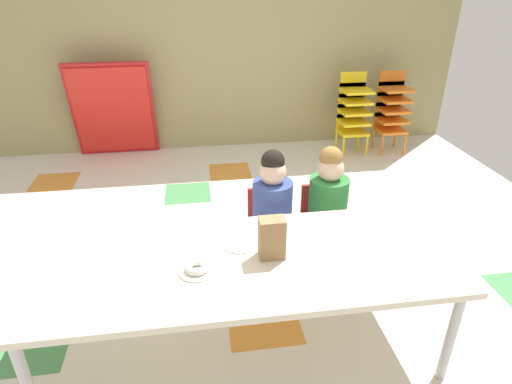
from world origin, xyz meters
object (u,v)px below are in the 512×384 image
object	(u,v)px
craft_table	(243,266)
folded_activity_table	(113,110)
seated_child_middle_seat	(328,199)
donut_powdered_on_plate	(197,267)
kid_chair_orange_stack	(392,108)
paper_plate_near_edge	(197,271)
paper_bag_brown	(272,238)
seated_child_near_camera	(272,203)
paper_plate_center_table	(239,244)
kid_chair_yellow_stack	(353,109)

from	to	relation	value
craft_table	folded_activity_table	world-z (taller)	folded_activity_table
seated_child_middle_seat	donut_powdered_on_plate	size ratio (longest dim) A/B	7.69
kid_chair_orange_stack	paper_plate_near_edge	world-z (taller)	kid_chair_orange_stack
paper_bag_brown	paper_plate_near_edge	xyz separation A→B (m)	(-0.38, -0.07, -0.11)
seated_child_middle_seat	folded_activity_table	xyz separation A→B (m)	(-1.74, 2.42, -0.02)
kid_chair_orange_stack	donut_powdered_on_plate	size ratio (longest dim) A/B	7.71
folded_activity_table	paper_plate_near_edge	distance (m)	3.25
seated_child_near_camera	paper_plate_center_table	world-z (taller)	seated_child_near_camera
seated_child_near_camera	folded_activity_table	xyz separation A→B (m)	(-1.37, 2.42, -0.02)
seated_child_middle_seat	paper_plate_center_table	bearing A→B (deg)	-141.63
paper_plate_center_table	seated_child_middle_seat	bearing A→B (deg)	38.37
kid_chair_yellow_stack	paper_bag_brown	bearing A→B (deg)	-117.61
kid_chair_orange_stack	kid_chair_yellow_stack	bearing A→B (deg)	180.00
kid_chair_orange_stack	seated_child_middle_seat	bearing A→B (deg)	-123.63
paper_plate_near_edge	donut_powdered_on_plate	xyz separation A→B (m)	(0.00, 0.00, 0.02)
paper_bag_brown	donut_powdered_on_plate	bearing A→B (deg)	-169.25
kid_chair_yellow_stack	paper_plate_center_table	distance (m)	3.11
paper_bag_brown	paper_plate_center_table	xyz separation A→B (m)	(-0.15, 0.13, -0.11)
seated_child_near_camera	kid_chair_orange_stack	xyz separation A→B (m)	(1.80, 2.15, -0.04)
donut_powdered_on_plate	seated_child_near_camera	bearing A→B (deg)	54.82
kid_chair_orange_stack	folded_activity_table	world-z (taller)	folded_activity_table
paper_plate_near_edge	donut_powdered_on_plate	size ratio (longest dim) A/B	1.51
folded_activity_table	paper_plate_center_table	world-z (taller)	folded_activity_table
folded_activity_table	kid_chair_yellow_stack	bearing A→B (deg)	-5.89
seated_child_near_camera	kid_chair_yellow_stack	world-z (taller)	seated_child_near_camera
paper_bag_brown	paper_plate_center_table	distance (m)	0.22
craft_table	folded_activity_table	size ratio (longest dim) A/B	1.98
craft_table	paper_plate_near_edge	size ratio (longest dim) A/B	11.93
craft_table	folded_activity_table	bearing A→B (deg)	109.65
donut_powdered_on_plate	paper_plate_near_edge	bearing A→B (deg)	0.00
donut_powdered_on_plate	seated_child_middle_seat	bearing A→B (deg)	39.05
seated_child_near_camera	paper_plate_near_edge	bearing A→B (deg)	-125.18
paper_bag_brown	paper_plate_near_edge	world-z (taller)	paper_bag_brown
folded_activity_table	paper_plate_near_edge	size ratio (longest dim) A/B	6.04
kid_chair_yellow_stack	donut_powdered_on_plate	world-z (taller)	kid_chair_yellow_stack
paper_bag_brown	folded_activity_table	bearing A→B (deg)	112.10
craft_table	kid_chair_yellow_stack	world-z (taller)	kid_chair_yellow_stack
craft_table	paper_bag_brown	distance (m)	0.21
kid_chair_yellow_stack	kid_chair_orange_stack	distance (m)	0.47
folded_activity_table	paper_plate_center_table	bearing A→B (deg)	-69.61
seated_child_middle_seat	kid_chair_orange_stack	size ratio (longest dim) A/B	1.00
kid_chair_yellow_stack	kid_chair_orange_stack	xyz separation A→B (m)	(0.47, 0.00, 0.00)
seated_child_near_camera	paper_plate_center_table	distance (m)	0.58
paper_plate_near_edge	folded_activity_table	bearing A→B (deg)	105.39
craft_table	seated_child_middle_seat	size ratio (longest dim) A/B	2.34
paper_plate_center_table	donut_powdered_on_plate	size ratio (longest dim) A/B	1.51
seated_child_near_camera	donut_powdered_on_plate	size ratio (longest dim) A/B	7.69
paper_plate_center_table	folded_activity_table	bearing A→B (deg)	110.39
seated_child_near_camera	paper_bag_brown	size ratio (longest dim) A/B	4.17
craft_table	paper_plate_center_table	size ratio (longest dim) A/B	11.93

